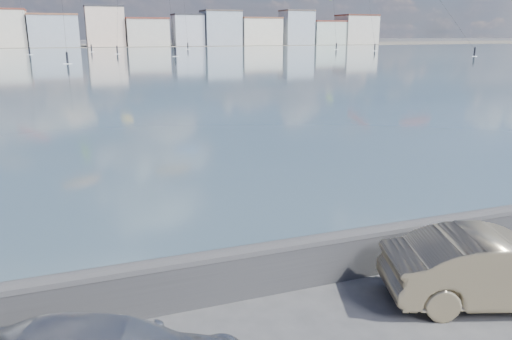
# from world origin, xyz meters

# --- Properties ---
(bay_water) EXTENTS (500.00, 177.00, 0.00)m
(bay_water) POSITION_xyz_m (0.00, 91.50, 0.01)
(bay_water) COLOR #385160
(bay_water) RESTS_ON ground
(far_shore_strip) EXTENTS (500.00, 60.00, 0.00)m
(far_shore_strip) POSITION_xyz_m (0.00, 200.00, 0.01)
(far_shore_strip) COLOR #4C473D
(far_shore_strip) RESTS_ON ground
(seawall) EXTENTS (400.00, 0.36, 1.08)m
(seawall) POSITION_xyz_m (0.00, 2.70, 0.58)
(seawall) COLOR #28282B
(seawall) RESTS_ON ground
(far_buildings) EXTENTS (240.79, 13.26, 14.60)m
(far_buildings) POSITION_xyz_m (1.31, 186.00, 6.03)
(far_buildings) COLOR beige
(far_buildings) RESTS_ON ground
(car_champagne) EXTENTS (4.54, 2.79, 1.41)m
(car_champagne) POSITION_xyz_m (4.77, 0.80, 0.71)
(car_champagne) COLOR tan
(car_champagne) RESTS_ON ground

